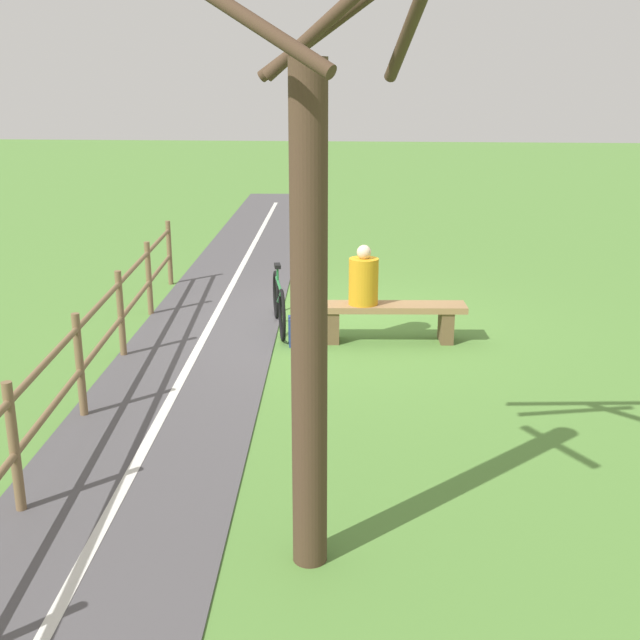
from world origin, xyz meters
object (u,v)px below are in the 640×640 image
at_px(bicycle, 279,303).
at_px(tree_mid_field, 314,285).
at_px(backpack, 300,331).
at_px(person_seated, 364,280).
at_px(bench, 389,315).

height_order(bicycle, tree_mid_field, tree_mid_field).
bearing_deg(tree_mid_field, backpack, -81.92).
bearing_deg(person_seated, backpack, 11.46).
relative_size(person_seated, backpack, 2.07).
height_order(bench, person_seated, person_seated).
bearing_deg(bench, tree_mid_field, 79.81).
bearing_deg(tree_mid_field, person_seated, -91.51).
relative_size(backpack, tree_mid_field, 0.09).
xyz_separation_m(person_seated, backpack, (0.79, 0.23, -0.64)).
distance_m(person_seated, bicycle, 1.31).
height_order(bicycle, backpack, bicycle).
distance_m(bench, backpack, 1.17).
bearing_deg(bench, person_seated, -0.00).
bearing_deg(bicycle, backpack, 15.45).
bearing_deg(bicycle, tree_mid_field, -1.82).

